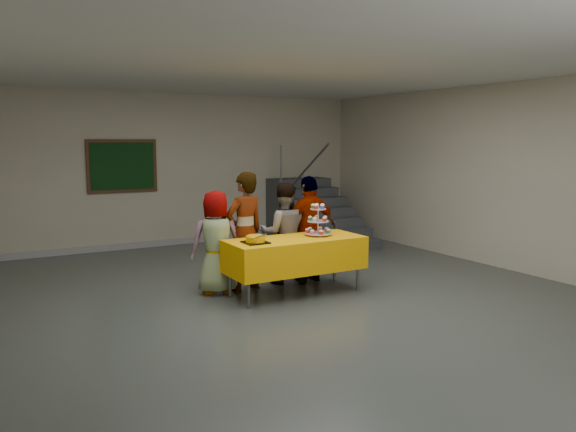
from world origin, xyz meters
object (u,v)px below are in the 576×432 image
at_px(bear_cake, 256,239).
at_px(schoolchild_c, 284,233).
at_px(cupcake_stand, 318,223).
at_px(schoolchild_b, 245,232).
at_px(schoolchild_d, 310,229).
at_px(staircase, 312,217).
at_px(noticeboard, 122,166).
at_px(schoolchild_a, 216,242).
at_px(bake_table, 295,254).

bearing_deg(bear_cake, schoolchild_c, 40.13).
relative_size(cupcake_stand, schoolchild_c, 0.30).
bearing_deg(schoolchild_b, bear_cake, 65.23).
distance_m(schoolchild_d, staircase, 3.51).
bearing_deg(cupcake_stand, noticeboard, 111.19).
bearing_deg(noticeboard, schoolchild_a, -84.68).
distance_m(schoolchild_c, schoolchild_d, 0.41).
distance_m(schoolchild_a, staircase, 4.44).
relative_size(bear_cake, noticeboard, 0.28).
bearing_deg(bear_cake, staircase, 49.05).
bearing_deg(schoolchild_d, noticeboard, -65.61).
height_order(bake_table, schoolchild_a, schoolchild_a).
xyz_separation_m(schoolchild_c, schoolchild_d, (0.40, -0.08, 0.04)).
bearing_deg(schoolchild_a, bear_cake, 127.95).
xyz_separation_m(bear_cake, schoolchild_b, (0.12, 0.58, -0.00)).
height_order(cupcake_stand, bear_cake, cupcake_stand).
xyz_separation_m(bake_table, bear_cake, (-0.62, -0.06, 0.27)).
bearing_deg(bake_table, bear_cake, -174.91).
relative_size(cupcake_stand, schoolchild_d, 0.28).
xyz_separation_m(schoolchild_c, staircase, (2.28, 2.87, -0.25)).
distance_m(bake_table, schoolchild_d, 0.79).
bearing_deg(schoolchild_d, bear_cake, 24.70).
xyz_separation_m(schoolchild_a, schoolchild_c, (1.07, 0.04, 0.03)).
distance_m(schoolchild_a, noticeboard, 3.86).
relative_size(schoolchild_c, noticeboard, 1.14).
bearing_deg(staircase, bake_table, -125.05).
relative_size(bake_table, cupcake_stand, 4.22).
height_order(cupcake_stand, schoolchild_d, schoolchild_d).
bearing_deg(bake_table, noticeboard, 106.36).
relative_size(bake_table, staircase, 0.78).
distance_m(schoolchild_a, schoolchild_b, 0.43).
bearing_deg(schoolchild_d, bake_table, 41.79).
distance_m(schoolchild_b, noticeboard, 3.93).
xyz_separation_m(schoolchild_d, staircase, (1.88, 2.95, -0.30)).
xyz_separation_m(cupcake_stand, schoolchild_a, (-1.30, 0.52, -0.24)).
bearing_deg(noticeboard, schoolchild_b, -78.62).
bearing_deg(schoolchild_c, schoolchild_d, -168.57).
height_order(bake_table, schoolchild_c, schoolchild_c).
bearing_deg(schoolchild_c, schoolchild_b, 29.13).
distance_m(bear_cake, schoolchild_b, 0.59).
xyz_separation_m(schoolchild_b, staircase, (2.94, 2.94, -0.34)).
distance_m(bear_cake, schoolchild_d, 1.31).
relative_size(bake_table, schoolchild_c, 1.27).
relative_size(bake_table, schoolchild_b, 1.14).
height_order(bear_cake, schoolchild_a, schoolchild_a).
relative_size(cupcake_stand, schoolchild_a, 0.31).
xyz_separation_m(bake_table, schoolchild_b, (-0.50, 0.53, 0.27)).
bearing_deg(bake_table, cupcake_stand, 6.03).
height_order(schoolchild_a, schoolchild_b, schoolchild_b).
distance_m(schoolchild_d, noticeboard, 4.28).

